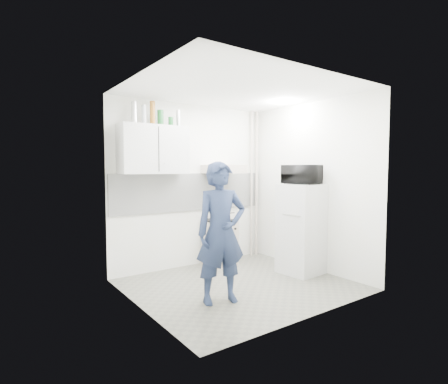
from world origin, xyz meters
TOP-DOWN VIEW (x-y plane):
  - floor at (0.00, 0.00)m, footprint 2.80×2.80m
  - ceiling at (0.00, 0.00)m, footprint 2.80×2.80m
  - wall_back at (0.00, 1.25)m, footprint 2.80×0.00m
  - wall_left at (-1.40, 0.00)m, footprint 0.00×2.60m
  - wall_right at (1.40, 0.00)m, footprint 0.00×2.60m
  - person at (-0.55, -0.34)m, footprint 0.68×0.53m
  - stove at (0.36, 1.00)m, footprint 0.45×0.45m
  - fridge at (1.10, -0.09)m, footprint 0.60×0.60m
  - stove_top at (0.36, 1.00)m, footprint 0.43×0.43m
  - saucepan at (0.46, 1.02)m, footprint 0.19×0.19m
  - microwave at (1.10, -0.09)m, footprint 0.58×0.45m
  - bottle_b at (-1.03, 1.07)m, footprint 0.08×0.08m
  - bottle_c at (-0.89, 1.07)m, footprint 0.07×0.07m
  - bottle_d at (-0.76, 1.07)m, footprint 0.08×0.08m
  - canister_a at (-0.64, 1.07)m, footprint 0.09×0.09m
  - canister_b at (-0.47, 1.07)m, footprint 0.07×0.07m
  - bottle_e at (-0.34, 1.07)m, footprint 0.06×0.06m
  - upper_cabinet at (-0.75, 1.07)m, footprint 1.00×0.35m
  - range_hood at (0.45, 1.00)m, footprint 0.60×0.50m
  - backsplash at (0.00, 1.24)m, footprint 2.74×0.03m
  - pipe_a at (1.30, 1.17)m, footprint 0.05×0.05m
  - pipe_b at (1.18, 1.17)m, footprint 0.04×0.04m
  - ceiling_spot_fixture at (1.00, 0.20)m, footprint 0.10×0.10m

SIDE VIEW (x-z plane):
  - floor at x=0.00m, z-range 0.00..0.00m
  - stove at x=0.36m, z-range 0.00..0.72m
  - fridge at x=1.10m, z-range 0.00..1.34m
  - stove_top at x=0.36m, z-range 0.72..0.75m
  - saucepan at x=0.46m, z-range 0.75..0.86m
  - person at x=-0.55m, z-range 0.00..1.66m
  - backsplash at x=0.00m, z-range 0.90..1.50m
  - wall_left at x=-1.40m, z-range 0.00..2.60m
  - wall_right at x=1.40m, z-range 0.00..2.60m
  - pipe_a at x=1.30m, z-range 0.00..2.60m
  - pipe_b at x=1.18m, z-range 0.00..2.60m
  - wall_back at x=0.00m, z-range -0.10..2.70m
  - microwave at x=1.10m, z-range 1.34..1.63m
  - range_hood at x=0.45m, z-range 1.50..1.64m
  - upper_cabinet at x=-0.75m, z-range 1.50..2.20m
  - canister_b at x=-0.47m, z-range 2.20..2.34m
  - canister_a at x=-0.64m, z-range 2.20..2.43m
  - bottle_e at x=-0.34m, z-range 2.20..2.46m
  - bottle_c at x=-0.89m, z-range 2.20..2.47m
  - bottle_b at x=-1.03m, z-range 2.20..2.50m
  - bottle_d at x=-0.76m, z-range 2.20..2.54m
  - ceiling_spot_fixture at x=1.00m, z-range 2.56..2.58m
  - ceiling at x=0.00m, z-range 2.60..2.60m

